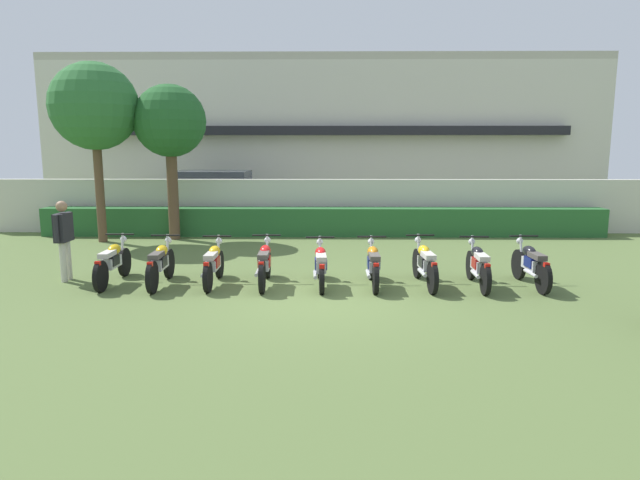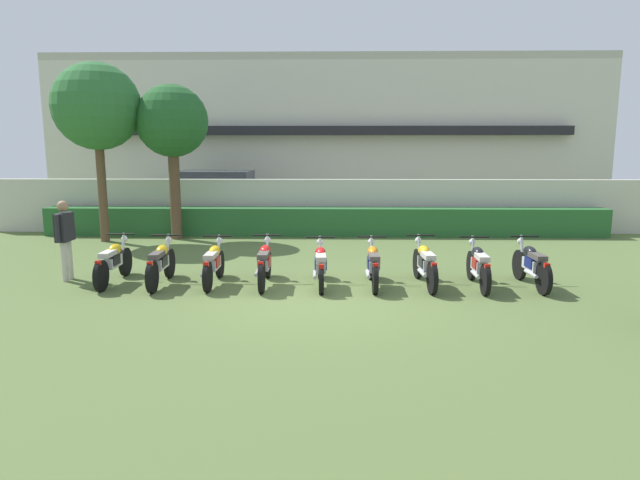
# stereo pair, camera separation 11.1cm
# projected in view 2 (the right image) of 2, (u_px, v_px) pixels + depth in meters

# --- Properties ---
(ground) EXTENTS (60.00, 60.00, 0.00)m
(ground) POSITION_uv_depth(u_px,v_px,m) (318.00, 298.00, 10.42)
(ground) COLOR #566B38
(building) EXTENTS (23.15, 6.50, 6.48)m
(building) POSITION_uv_depth(u_px,v_px,m) (327.00, 136.00, 25.43)
(building) COLOR beige
(building) RESTS_ON ground
(compound_wall) EXTENTS (21.99, 0.30, 1.73)m
(compound_wall) POSITION_uv_depth(u_px,v_px,m) (325.00, 206.00, 18.14)
(compound_wall) COLOR beige
(compound_wall) RESTS_ON ground
(hedge_row) EXTENTS (17.59, 0.70, 0.88)m
(hedge_row) POSITION_uv_depth(u_px,v_px,m) (324.00, 222.00, 17.53)
(hedge_row) COLOR #28602D
(hedge_row) RESTS_ON ground
(parked_car) EXTENTS (4.57, 2.22, 1.89)m
(parked_car) POSITION_uv_depth(u_px,v_px,m) (219.00, 197.00, 20.59)
(parked_car) COLOR silver
(parked_car) RESTS_ON ground
(tree_near_inspector) EXTENTS (2.49, 2.49, 5.16)m
(tree_near_inspector) POSITION_uv_depth(u_px,v_px,m) (97.00, 107.00, 15.89)
(tree_near_inspector) COLOR brown
(tree_near_inspector) RESTS_ON ground
(tree_far_side) EXTENTS (2.13, 2.13, 4.59)m
(tree_far_side) POSITION_uv_depth(u_px,v_px,m) (172.00, 123.00, 16.42)
(tree_far_side) COLOR brown
(tree_far_side) RESTS_ON ground
(motorcycle_in_row_0) EXTENTS (0.60, 1.96, 0.97)m
(motorcycle_in_row_0) POSITION_uv_depth(u_px,v_px,m) (113.00, 262.00, 11.46)
(motorcycle_in_row_0) COLOR black
(motorcycle_in_row_0) RESTS_ON ground
(motorcycle_in_row_1) EXTENTS (0.60, 1.90, 0.97)m
(motorcycle_in_row_1) POSITION_uv_depth(u_px,v_px,m) (161.00, 263.00, 11.30)
(motorcycle_in_row_1) COLOR black
(motorcycle_in_row_1) RESTS_ON ground
(motorcycle_in_row_2) EXTENTS (0.60, 1.81, 0.95)m
(motorcycle_in_row_2) POSITION_uv_depth(u_px,v_px,m) (214.00, 263.00, 11.35)
(motorcycle_in_row_2) COLOR black
(motorcycle_in_row_2) RESTS_ON ground
(motorcycle_in_row_3) EXTENTS (0.60, 1.92, 0.97)m
(motorcycle_in_row_3) POSITION_uv_depth(u_px,v_px,m) (265.00, 263.00, 11.30)
(motorcycle_in_row_3) COLOR black
(motorcycle_in_row_3) RESTS_ON ground
(motorcycle_in_row_4) EXTENTS (0.60, 1.85, 0.94)m
(motorcycle_in_row_4) POSITION_uv_depth(u_px,v_px,m) (320.00, 265.00, 11.25)
(motorcycle_in_row_4) COLOR black
(motorcycle_in_row_4) RESTS_ON ground
(motorcycle_in_row_5) EXTENTS (0.60, 1.83, 0.96)m
(motorcycle_in_row_5) POSITION_uv_depth(u_px,v_px,m) (373.00, 265.00, 11.21)
(motorcycle_in_row_5) COLOR black
(motorcycle_in_row_5) RESTS_ON ground
(motorcycle_in_row_6) EXTENTS (0.60, 1.98, 0.97)m
(motorcycle_in_row_6) POSITION_uv_depth(u_px,v_px,m) (425.00, 264.00, 11.24)
(motorcycle_in_row_6) COLOR black
(motorcycle_in_row_6) RESTS_ON ground
(motorcycle_in_row_7) EXTENTS (0.60, 1.88, 0.96)m
(motorcycle_in_row_7) POSITION_uv_depth(u_px,v_px,m) (478.00, 265.00, 11.13)
(motorcycle_in_row_7) COLOR black
(motorcycle_in_row_7) RESTS_ON ground
(motorcycle_in_row_8) EXTENTS (0.60, 1.88, 0.98)m
(motorcycle_in_row_8) POSITION_uv_depth(u_px,v_px,m) (531.00, 265.00, 11.15)
(motorcycle_in_row_8) COLOR black
(motorcycle_in_row_8) RESTS_ON ground
(inspector_person) EXTENTS (0.23, 0.68, 1.69)m
(inspector_person) POSITION_uv_depth(u_px,v_px,m) (65.00, 233.00, 11.63)
(inspector_person) COLOR beige
(inspector_person) RESTS_ON ground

